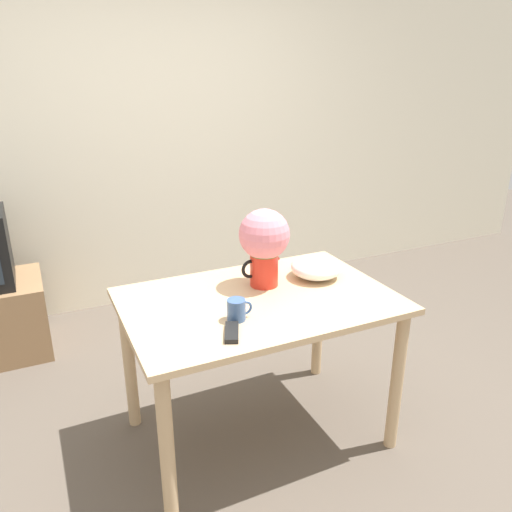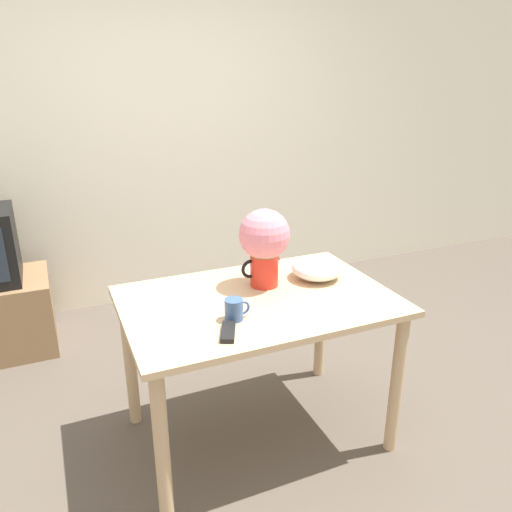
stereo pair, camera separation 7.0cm
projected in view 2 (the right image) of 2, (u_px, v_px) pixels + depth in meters
ground_plane at (258, 443)px, 2.51m from camera, size 12.00×12.00×0.00m
wall_back at (154, 135)px, 3.74m from camera, size 8.00×0.05×2.60m
table at (258, 320)px, 2.35m from camera, size 1.24×0.83×0.77m
flower_vase at (264, 242)px, 2.37m from camera, size 0.24×0.24×0.38m
coffee_mug at (234, 309)px, 2.09m from camera, size 0.11×0.08×0.09m
white_bowl at (317, 268)px, 2.51m from camera, size 0.25×0.25×0.11m
remote_control at (228, 332)px, 1.99m from camera, size 0.11×0.16×0.02m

